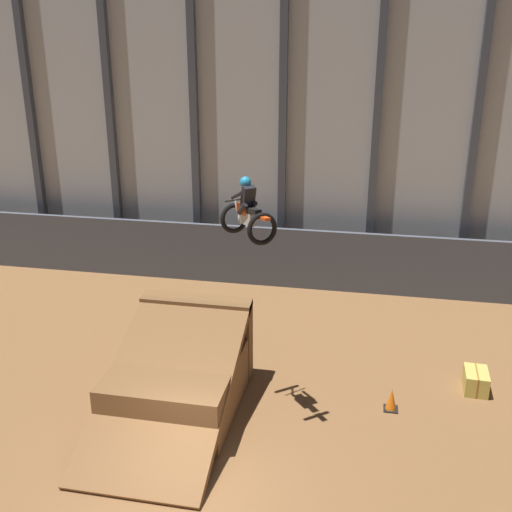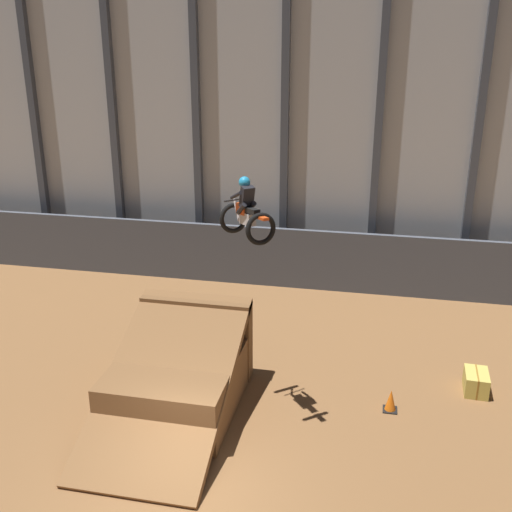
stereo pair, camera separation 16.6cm
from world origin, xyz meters
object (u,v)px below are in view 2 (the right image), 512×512
Objects in this scene: rider_bike_solo at (246,214)px; traffic_cone_arena_edge at (391,401)px; hay_bale_trackside at (476,382)px; dirt_ramp at (180,374)px.

traffic_cone_arena_edge is (3.57, 0.63, -4.87)m from rider_bike_solo.
traffic_cone_arena_edge reaches higher than hay_bale_trackside.
dirt_ramp is 5.38m from traffic_cone_arena_edge.
rider_bike_solo is 7.83m from hay_bale_trackside.
rider_bike_solo reaches higher than traffic_cone_arena_edge.
rider_bike_solo reaches higher than dirt_ramp.
hay_bale_trackside is at bearing 15.43° from dirt_ramp.
hay_bale_trackside is at bearing -19.98° from rider_bike_solo.
traffic_cone_arena_edge is (5.31, 0.71, -0.54)m from dirt_ramp.
rider_bike_solo is (1.74, 0.09, 4.33)m from dirt_ramp.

